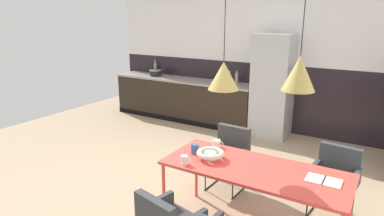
{
  "coord_description": "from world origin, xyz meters",
  "views": [
    {
      "loc": [
        2.3,
        -3.15,
        2.24
      ],
      "look_at": [
        -0.2,
        0.94,
        0.91
      ],
      "focal_mm": 31.4,
      "sensor_mm": 36.0,
      "label": 1
    }
  ],
  "objects_px": {
    "bottle_vinegar_dark": "(155,68)",
    "mug_wide_latte": "(185,160)",
    "refrigerator_column": "(272,86)",
    "mug_dark_espresso": "(195,149)",
    "fruit_bowl": "(210,154)",
    "bottle_wine_green": "(237,78)",
    "pendant_lamp_over_table_far": "(299,73)",
    "pendant_lamp_over_table_near": "(224,76)",
    "armchair_facing_counter": "(229,151)",
    "bottle_spice_small": "(229,80)",
    "dining_table": "(254,172)",
    "armchair_far_side": "(336,173)",
    "open_book": "(324,181)",
    "cooking_pot": "(156,73)",
    "mug_glass_clear": "(217,144)"
  },
  "relations": [
    {
      "from": "bottle_vinegar_dark",
      "to": "mug_wide_latte",
      "type": "bearing_deg",
      "value": -49.04
    },
    {
      "from": "refrigerator_column",
      "to": "mug_dark_espresso",
      "type": "height_order",
      "value": "refrigerator_column"
    },
    {
      "from": "refrigerator_column",
      "to": "fruit_bowl",
      "type": "xyz_separation_m",
      "value": [
        0.36,
        -3.11,
        -0.14
      ]
    },
    {
      "from": "bottle_wine_green",
      "to": "pendant_lamp_over_table_far",
      "type": "height_order",
      "value": "pendant_lamp_over_table_far"
    },
    {
      "from": "fruit_bowl",
      "to": "pendant_lamp_over_table_near",
      "type": "distance_m",
      "value": 0.85
    },
    {
      "from": "bottle_vinegar_dark",
      "to": "pendant_lamp_over_table_far",
      "type": "xyz_separation_m",
      "value": [
        4.12,
        -3.33,
        0.72
      ]
    },
    {
      "from": "armchair_facing_counter",
      "to": "mug_wide_latte",
      "type": "distance_m",
      "value": 1.13
    },
    {
      "from": "bottle_spice_small",
      "to": "pendant_lamp_over_table_far",
      "type": "bearing_deg",
      "value": -55.43
    },
    {
      "from": "dining_table",
      "to": "armchair_far_side",
      "type": "bearing_deg",
      "value": 51.84
    },
    {
      "from": "open_book",
      "to": "cooking_pot",
      "type": "xyz_separation_m",
      "value": [
        -4.22,
        3.0,
        0.21
      ]
    },
    {
      "from": "pendant_lamp_over_table_near",
      "to": "armchair_far_side",
      "type": "bearing_deg",
      "value": 39.31
    },
    {
      "from": "open_book",
      "to": "mug_wide_latte",
      "type": "height_order",
      "value": "mug_wide_latte"
    },
    {
      "from": "mug_wide_latte",
      "to": "bottle_spice_small",
      "type": "distance_m",
      "value": 3.35
    },
    {
      "from": "cooking_pot",
      "to": "pendant_lamp_over_table_near",
      "type": "distance_m",
      "value": 4.49
    },
    {
      "from": "dining_table",
      "to": "bottle_wine_green",
      "type": "distance_m",
      "value": 3.6
    },
    {
      "from": "open_book",
      "to": "bottle_wine_green",
      "type": "distance_m",
      "value": 3.88
    },
    {
      "from": "dining_table",
      "to": "mug_glass_clear",
      "type": "height_order",
      "value": "mug_glass_clear"
    },
    {
      "from": "bottle_wine_green",
      "to": "bottle_spice_small",
      "type": "bearing_deg",
      "value": -93.38
    },
    {
      "from": "armchair_facing_counter",
      "to": "mug_dark_espresso",
      "type": "relative_size",
      "value": 6.09
    },
    {
      "from": "mug_glass_clear",
      "to": "bottle_wine_green",
      "type": "bearing_deg",
      "value": 109.98
    },
    {
      "from": "dining_table",
      "to": "bottle_vinegar_dark",
      "type": "relative_size",
      "value": 5.6
    },
    {
      "from": "armchair_facing_counter",
      "to": "bottle_wine_green",
      "type": "distance_m",
      "value": 2.64
    },
    {
      "from": "dining_table",
      "to": "mug_wide_latte",
      "type": "xyz_separation_m",
      "value": [
        -0.64,
        -0.3,
        0.09
      ]
    },
    {
      "from": "mug_glass_clear",
      "to": "pendant_lamp_over_table_near",
      "type": "bearing_deg",
      "value": -55.15
    },
    {
      "from": "mug_wide_latte",
      "to": "pendant_lamp_over_table_far",
      "type": "relative_size",
      "value": 0.12
    },
    {
      "from": "mug_dark_espresso",
      "to": "pendant_lamp_over_table_far",
      "type": "bearing_deg",
      "value": -2.35
    },
    {
      "from": "cooking_pot",
      "to": "open_book",
      "type": "bearing_deg",
      "value": -35.37
    },
    {
      "from": "mug_wide_latte",
      "to": "pendant_lamp_over_table_near",
      "type": "height_order",
      "value": "pendant_lamp_over_table_near"
    },
    {
      "from": "dining_table",
      "to": "cooking_pot",
      "type": "distance_m",
      "value": 4.71
    },
    {
      "from": "pendant_lamp_over_table_near",
      "to": "bottle_vinegar_dark",
      "type": "bearing_deg",
      "value": 135.82
    },
    {
      "from": "armchair_far_side",
      "to": "mug_wide_latte",
      "type": "height_order",
      "value": "mug_wide_latte"
    },
    {
      "from": "refrigerator_column",
      "to": "pendant_lamp_over_table_near",
      "type": "distance_m",
      "value": 3.18
    },
    {
      "from": "mug_glass_clear",
      "to": "pendant_lamp_over_table_far",
      "type": "xyz_separation_m",
      "value": [
        0.94,
        -0.33,
        0.95
      ]
    },
    {
      "from": "cooking_pot",
      "to": "bottle_vinegar_dark",
      "type": "height_order",
      "value": "bottle_vinegar_dark"
    },
    {
      "from": "armchair_far_side",
      "to": "fruit_bowl",
      "type": "height_order",
      "value": "fruit_bowl"
    },
    {
      "from": "mug_glass_clear",
      "to": "pendant_lamp_over_table_near",
      "type": "relative_size",
      "value": 0.12
    },
    {
      "from": "armchair_far_side",
      "to": "bottle_spice_small",
      "type": "height_order",
      "value": "bottle_spice_small"
    },
    {
      "from": "armchair_facing_counter",
      "to": "fruit_bowl",
      "type": "height_order",
      "value": "fruit_bowl"
    },
    {
      "from": "mug_wide_latte",
      "to": "bottle_vinegar_dark",
      "type": "relative_size",
      "value": 0.36
    },
    {
      "from": "armchair_far_side",
      "to": "pendant_lamp_over_table_far",
      "type": "bearing_deg",
      "value": 77.83
    },
    {
      "from": "mug_dark_espresso",
      "to": "cooking_pot",
      "type": "relative_size",
      "value": 0.49
    },
    {
      "from": "bottle_spice_small",
      "to": "pendant_lamp_over_table_far",
      "type": "distance_m",
      "value": 3.63
    },
    {
      "from": "refrigerator_column",
      "to": "bottle_spice_small",
      "type": "relative_size",
      "value": 6.57
    },
    {
      "from": "refrigerator_column",
      "to": "bottle_vinegar_dark",
      "type": "height_order",
      "value": "refrigerator_column"
    },
    {
      "from": "dining_table",
      "to": "pendant_lamp_over_table_near",
      "type": "distance_m",
      "value": 1.02
    },
    {
      "from": "pendant_lamp_over_table_near",
      "to": "bottle_spice_small",
      "type": "bearing_deg",
      "value": 113.85
    },
    {
      "from": "open_book",
      "to": "bottle_spice_small",
      "type": "xyz_separation_m",
      "value": [
        -2.3,
        2.82,
        0.26
      ]
    },
    {
      "from": "armchair_facing_counter",
      "to": "bottle_spice_small",
      "type": "distance_m",
      "value": 2.37
    },
    {
      "from": "armchair_facing_counter",
      "to": "bottle_spice_small",
      "type": "xyz_separation_m",
      "value": [
        -1.0,
        2.09,
        0.5
      ]
    },
    {
      "from": "dining_table",
      "to": "cooking_pot",
      "type": "xyz_separation_m",
      "value": [
        -3.57,
        3.06,
        0.26
      ]
    }
  ]
}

